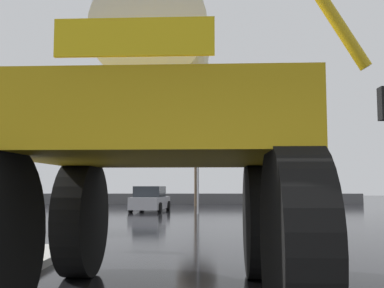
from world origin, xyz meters
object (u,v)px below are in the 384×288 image
object	(u,v)px
traffic_signal_far_left	(198,161)
bare_tree_far_center	(196,135)
oversize_sprayer	(159,148)
traffic_signal_near_left	(21,152)
sedan_ahead	(150,200)

from	to	relation	value
traffic_signal_far_left	bare_tree_far_center	xyz separation A→B (m)	(-0.09, 10.38, 2.62)
bare_tree_far_center	oversize_sprayer	bearing A→B (deg)	-90.84
oversize_sprayer	traffic_signal_near_left	size ratio (longest dim) A/B	1.66
traffic_signal_far_left	bare_tree_far_center	size ratio (longest dim) A/B	0.58
bare_tree_far_center	traffic_signal_near_left	bearing A→B (deg)	-99.97
bare_tree_far_center	sedan_ahead	bearing A→B (deg)	-108.98
sedan_ahead	traffic_signal_near_left	distance (m)	16.73
oversize_sprayer	traffic_signal_near_left	world-z (taller)	oversize_sprayer
oversize_sprayer	bare_tree_far_center	distance (m)	30.21
traffic_signal_far_left	traffic_signal_near_left	bearing A→B (deg)	-107.25
traffic_signal_near_left	traffic_signal_far_left	xyz separation A→B (m)	(4.42, 14.25, 0.58)
traffic_signal_near_left	bare_tree_far_center	distance (m)	25.21
traffic_signal_near_left	bare_tree_far_center	world-z (taller)	bare_tree_far_center
oversize_sprayer	sedan_ahead	bearing A→B (deg)	8.09
traffic_signal_far_left	bare_tree_far_center	distance (m)	10.71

